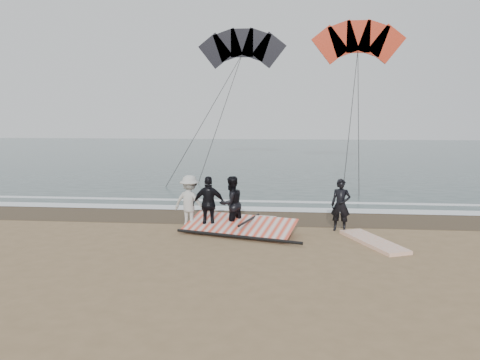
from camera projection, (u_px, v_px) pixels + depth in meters
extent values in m
plane|color=#8C704C|center=(247.00, 252.00, 12.95)|extent=(120.00, 120.00, 0.00)
cube|color=#233838|center=(275.00, 154.00, 45.47)|extent=(120.00, 54.00, 0.02)
cube|color=#4C3D2B|center=(257.00, 217.00, 17.39)|extent=(120.00, 2.80, 0.01)
cube|color=white|center=(259.00, 209.00, 18.76)|extent=(120.00, 0.90, 0.01)
cube|color=white|center=(261.00, 201.00, 20.44)|extent=(120.00, 0.45, 0.01)
imported|color=black|center=(341.00, 205.00, 15.26)|extent=(0.70, 0.54, 1.72)
cube|color=white|center=(373.00, 242.00, 13.85)|extent=(1.73, 2.75, 0.11)
cube|color=silver|center=(259.00, 224.00, 16.02)|extent=(1.13, 2.51, 0.10)
imported|color=black|center=(231.00, 203.00, 15.29)|extent=(1.10, 1.09, 1.80)
imported|color=black|center=(209.00, 204.00, 15.16)|extent=(1.09, 0.50, 1.81)
imported|color=beige|center=(190.00, 202.00, 15.53)|extent=(1.31, 0.98, 1.80)
cube|color=black|center=(235.00, 228.00, 15.59)|extent=(2.49, 1.23, 0.09)
cube|color=#F24328|center=(240.00, 224.00, 14.95)|extent=(3.78, 2.30, 0.37)
cylinder|color=black|center=(237.00, 236.00, 14.21)|extent=(3.96, 1.24, 0.09)
cylinder|color=black|center=(249.00, 220.00, 14.90)|extent=(0.57, 1.72, 0.07)
cylinder|color=#262626|center=(358.00, 111.00, 25.71)|extent=(0.04, 0.04, 12.17)
cylinder|color=#262626|center=(351.00, 111.00, 26.46)|extent=(0.04, 0.04, 11.15)
cylinder|color=#262626|center=(210.00, 110.00, 29.06)|extent=(0.04, 0.04, 13.85)
cylinder|color=#262626|center=(223.00, 110.00, 29.79)|extent=(0.04, 0.04, 12.37)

